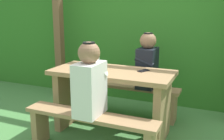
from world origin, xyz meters
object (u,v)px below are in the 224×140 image
(cell_phone, at_px, (144,71))
(bench_near, at_px, (90,126))
(picnic_table, at_px, (112,91))
(bench_far, at_px, (128,93))
(person_black_coat, at_px, (147,63))
(drinking_glass, at_px, (98,68))
(person_white_shirt, at_px, (90,82))
(bottle_left, at_px, (97,60))

(cell_phone, bearing_deg, bench_near, -91.57)
(picnic_table, height_order, bench_far, picnic_table)
(person_black_coat, xyz_separation_m, drinking_glass, (-0.39, -0.66, 0.03))
(cell_phone, bearing_deg, person_white_shirt, -91.33)
(person_black_coat, distance_m, drinking_glass, 0.76)
(bench_far, xyz_separation_m, drinking_glass, (-0.13, -0.66, 0.49))
(bottle_left, height_order, cell_phone, bottle_left)
(bench_near, bearing_deg, person_white_shirt, 31.92)
(person_black_coat, bearing_deg, bench_far, 179.27)
(person_black_coat, distance_m, cell_phone, 0.45)
(bench_near, bearing_deg, picnic_table, 90.00)
(cell_phone, bearing_deg, bottle_left, -143.04)
(bench_far, distance_m, person_white_shirt, 1.20)
(person_white_shirt, bearing_deg, picnic_table, 90.55)
(person_white_shirt, relative_size, drinking_glass, 9.28)
(picnic_table, height_order, bottle_left, bottle_left)
(bench_near, height_order, drinking_glass, drinking_glass)
(bench_near, xyz_separation_m, person_white_shirt, (0.01, 0.00, 0.45))
(bottle_left, bearing_deg, person_white_shirt, -70.24)
(bench_far, relative_size, person_white_shirt, 1.95)
(drinking_glass, relative_size, cell_phone, 0.55)
(drinking_glass, bearing_deg, bottle_left, 119.55)
(cell_phone, bearing_deg, person_black_coat, 126.25)
(drinking_glass, height_order, bottle_left, bottle_left)
(bench_far, xyz_separation_m, person_black_coat, (0.26, -0.00, 0.45))
(person_white_shirt, distance_m, drinking_glass, 0.47)
(person_white_shirt, bearing_deg, cell_phone, 63.07)
(bench_near, distance_m, person_white_shirt, 0.45)
(bench_far, height_order, drinking_glass, drinking_glass)
(bench_far, height_order, person_white_shirt, person_white_shirt)
(picnic_table, relative_size, drinking_glass, 18.06)
(picnic_table, bearing_deg, person_white_shirt, -89.45)
(person_white_shirt, relative_size, bottle_left, 2.79)
(person_white_shirt, bearing_deg, bottle_left, 109.76)
(person_black_coat, distance_m, bottle_left, 0.72)
(person_black_coat, bearing_deg, picnic_table, -115.18)
(bench_near, relative_size, bottle_left, 5.42)
(person_black_coat, height_order, cell_phone, person_black_coat)
(bench_near, distance_m, bench_far, 1.11)
(bench_near, distance_m, person_black_coat, 1.22)
(bench_far, relative_size, bottle_left, 5.42)
(bottle_left, distance_m, cell_phone, 0.56)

